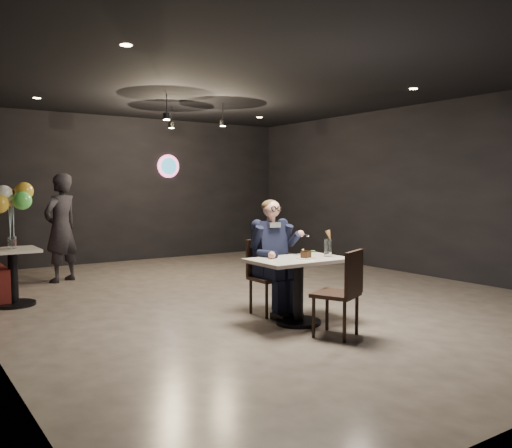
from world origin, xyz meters
TOP-DOWN VIEW (x-y plane):
  - floor at (0.00, 0.00)m, footprint 9.00×9.00m
  - wall_sign at (0.80, 4.47)m, footprint 0.50×0.06m
  - pendant_lights at (0.00, 2.00)m, footprint 1.40×1.20m
  - main_table at (-0.44, -1.62)m, footprint 1.10×0.70m
  - chair_far at (-0.44, -1.07)m, footprint 0.42×0.46m
  - chair_near at (-0.44, -2.24)m, footprint 0.57×0.59m
  - seated_man at (-0.44, -1.07)m, footprint 0.60×0.80m
  - dessert_plate at (-0.39, -1.69)m, footprint 0.22×0.22m
  - cake_slice at (-0.39, -1.69)m, footprint 0.12×0.11m
  - mint_leaf at (-0.34, -1.75)m, footprint 0.06×0.04m
  - sundae_glass at (-0.06, -1.69)m, footprint 0.09×0.09m
  - wafer_cone at (-0.02, -1.66)m, footprint 0.07×0.07m
  - side_table at (-2.95, 1.22)m, footprint 0.63×0.63m
  - balloon_vase at (-2.95, 1.22)m, footprint 0.11×0.11m
  - balloon_bunch at (-2.95, 1.22)m, footprint 0.44×0.44m
  - passerby at (-1.95, 2.70)m, footprint 0.77×0.70m

SIDE VIEW (x-z plane):
  - floor at x=0.00m, z-range 0.00..0.00m
  - main_table at x=-0.44m, z-range 0.00..0.75m
  - side_table at x=-2.95m, z-range 0.00..0.79m
  - chair_far at x=-0.44m, z-range 0.00..0.92m
  - chair_near at x=-0.44m, z-range 0.00..0.92m
  - seated_man at x=-0.44m, z-range 0.00..1.44m
  - dessert_plate at x=-0.39m, z-range 0.75..0.76m
  - cake_slice at x=-0.39m, z-range 0.76..0.83m
  - balloon_vase at x=-2.95m, z-range 0.75..0.91m
  - mint_leaf at x=-0.34m, z-range 0.84..0.85m
  - sundae_glass at x=-0.06m, z-range 0.75..0.95m
  - passerby at x=-1.95m, z-range 0.00..1.78m
  - wafer_cone at x=-0.02m, z-range 0.93..1.05m
  - balloon_bunch at x=-2.95m, z-range 0.90..1.62m
  - wall_sign at x=0.80m, z-range 1.75..2.25m
  - pendant_lights at x=0.00m, z-range 2.70..3.06m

